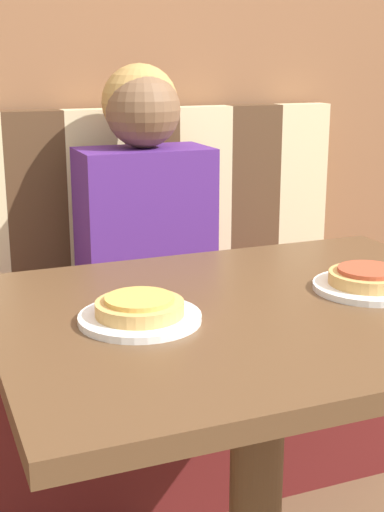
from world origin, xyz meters
TOP-DOWN VIEW (x-y plane):
  - wall_back at (0.00, 0.93)m, footprint 7.00×0.05m
  - booth_seat at (0.00, 0.65)m, footprint 1.29×0.46m
  - booth_backrest at (0.00, 0.85)m, footprint 1.29×0.06m
  - dining_table at (0.00, 0.00)m, footprint 0.92×0.72m
  - person at (0.00, 0.65)m, footprint 0.33×0.21m
  - plate_left at (-0.22, -0.00)m, footprint 0.20×0.20m
  - plate_right at (0.22, -0.00)m, footprint 0.20×0.20m
  - pizza_left at (-0.22, -0.00)m, footprint 0.15×0.15m
  - pizza_right at (0.22, -0.00)m, footprint 0.15×0.15m

SIDE VIEW (x-z plane):
  - booth_seat at x=0.00m, z-range 0.00..0.46m
  - dining_table at x=0.00m, z-range 0.26..1.00m
  - booth_backrest at x=0.00m, z-range 0.46..1.02m
  - plate_left at x=-0.22m, z-range 0.73..0.74m
  - plate_right at x=0.22m, z-range 0.73..0.74m
  - pizza_left at x=-0.22m, z-range 0.74..0.77m
  - pizza_right at x=0.22m, z-range 0.74..0.77m
  - person at x=0.00m, z-range 0.46..1.14m
  - wall_back at x=0.00m, z-range 0.00..2.60m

